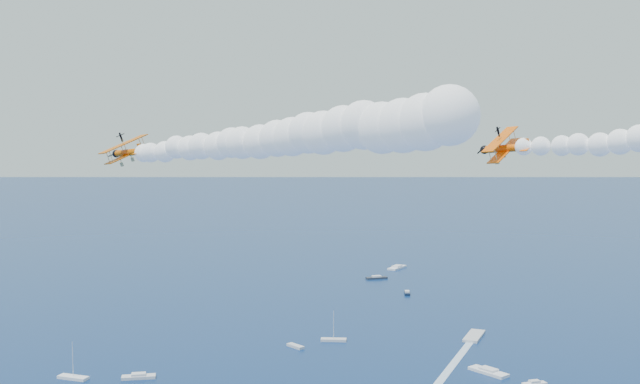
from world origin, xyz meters
The scene contains 4 objects.
biplane_lead centered at (22.32, 41.21, 54.46)m, with size 8.06×9.04×5.44m, color #FF5E05, non-canonical shape.
biplane_trail centered at (-18.17, 4.92, 53.93)m, with size 7.03×7.88×4.75m, color #DB5D04, non-canonical shape.
smoke_trail_trail centered at (9.51, 3.93, 56.02)m, with size 55.32×7.73×10.13m, color white, non-canonical shape.
spectator_boats centered at (1.60, 112.78, 0.35)m, with size 194.85×182.53×0.70m.
Camera 1 is at (69.96, -61.35, 56.48)m, focal length 42.30 mm.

